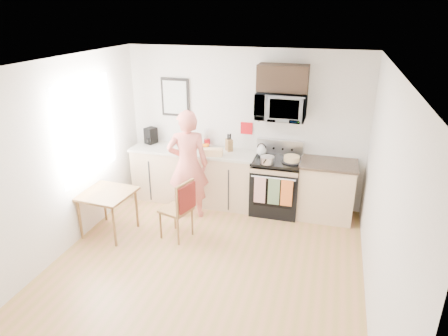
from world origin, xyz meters
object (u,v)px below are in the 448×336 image
(microwave, at_px, (281,106))
(dining_table, at_px, (107,197))
(range, at_px, (276,187))
(chair, at_px, (183,203))
(cake, at_px, (292,159))
(person, at_px, (188,165))

(microwave, distance_m, dining_table, 2.96)
(range, distance_m, microwave, 1.33)
(chair, height_order, cake, cake)
(person, xyz_separation_m, dining_table, (-0.96, -0.84, -0.29))
(range, height_order, dining_table, range)
(person, bearing_deg, dining_table, 23.13)
(chair, bearing_deg, person, 121.07)
(range, bearing_deg, person, -158.33)
(range, bearing_deg, chair, -132.63)
(range, xyz_separation_m, chair, (-1.15, -1.24, 0.16))
(chair, xyz_separation_m, cake, (1.38, 1.17, 0.38))
(person, relative_size, dining_table, 2.48)
(cake, bearing_deg, dining_table, -152.78)
(range, distance_m, chair, 1.70)
(chair, bearing_deg, range, 64.64)
(range, height_order, cake, range)
(microwave, bearing_deg, person, -154.52)
(microwave, relative_size, cake, 2.52)
(microwave, bearing_deg, cake, -37.59)
(range, bearing_deg, microwave, 90.06)
(microwave, bearing_deg, dining_table, -147.14)
(microwave, relative_size, person, 0.43)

